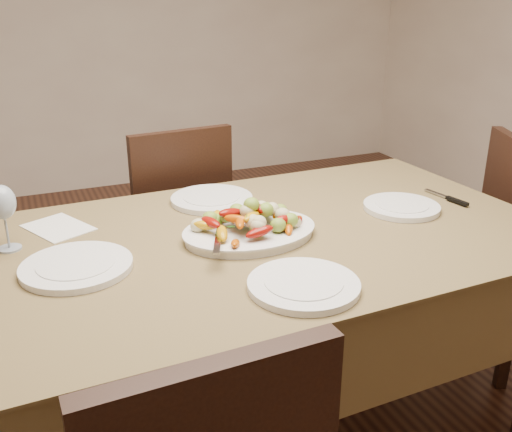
{
  "coord_description": "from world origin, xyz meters",
  "views": [
    {
      "loc": [
        -0.72,
        -1.46,
        1.44
      ],
      "look_at": [
        -0.09,
        0.0,
        0.82
      ],
      "focal_mm": 40.0,
      "sensor_mm": 36.0,
      "label": 1
    }
  ],
  "objects_px": {
    "chair_far": "(169,227)",
    "plate_left": "(77,267)",
    "dining_table": "(256,341)",
    "plate_right": "(401,207)",
    "plate_far": "(212,199)",
    "plate_near": "(304,285)",
    "serving_platter": "(250,233)",
    "wine_glass": "(4,216)"
  },
  "relations": [
    {
      "from": "plate_far",
      "to": "wine_glass",
      "type": "relative_size",
      "value": 1.4
    },
    {
      "from": "serving_platter",
      "to": "plate_near",
      "type": "height_order",
      "value": "serving_platter"
    },
    {
      "from": "chair_far",
      "to": "wine_glass",
      "type": "distance_m",
      "value": 0.98
    },
    {
      "from": "serving_platter",
      "to": "plate_far",
      "type": "relative_size",
      "value": 1.39
    },
    {
      "from": "serving_platter",
      "to": "plate_right",
      "type": "bearing_deg",
      "value": 1.09
    },
    {
      "from": "serving_platter",
      "to": "plate_right",
      "type": "relative_size",
      "value": 1.56
    },
    {
      "from": "serving_platter",
      "to": "wine_glass",
      "type": "distance_m",
      "value": 0.7
    },
    {
      "from": "plate_far",
      "to": "plate_near",
      "type": "distance_m",
      "value": 0.69
    },
    {
      "from": "dining_table",
      "to": "serving_platter",
      "type": "distance_m",
      "value": 0.39
    },
    {
      "from": "plate_near",
      "to": "chair_far",
      "type": "bearing_deg",
      "value": 91.71
    },
    {
      "from": "serving_platter",
      "to": "plate_far",
      "type": "distance_m",
      "value": 0.34
    },
    {
      "from": "plate_far",
      "to": "dining_table",
      "type": "bearing_deg",
      "value": -85.54
    },
    {
      "from": "dining_table",
      "to": "plate_near",
      "type": "xyz_separation_m",
      "value": [
        -0.02,
        -0.35,
        0.39
      ]
    },
    {
      "from": "dining_table",
      "to": "chair_far",
      "type": "height_order",
      "value": "chair_far"
    },
    {
      "from": "plate_left",
      "to": "plate_near",
      "type": "xyz_separation_m",
      "value": [
        0.5,
        -0.33,
        0.0
      ]
    },
    {
      "from": "plate_right",
      "to": "plate_near",
      "type": "relative_size",
      "value": 0.91
    },
    {
      "from": "plate_near",
      "to": "plate_far",
      "type": "bearing_deg",
      "value": 90.13
    },
    {
      "from": "plate_right",
      "to": "plate_far",
      "type": "height_order",
      "value": "same"
    },
    {
      "from": "serving_platter",
      "to": "plate_right",
      "type": "distance_m",
      "value": 0.56
    },
    {
      "from": "plate_left",
      "to": "dining_table",
      "type": "bearing_deg",
      "value": 2.71
    },
    {
      "from": "plate_near",
      "to": "wine_glass",
      "type": "relative_size",
      "value": 1.37
    },
    {
      "from": "dining_table",
      "to": "plate_left",
      "type": "xyz_separation_m",
      "value": [
        -0.53,
        -0.03,
        0.39
      ]
    },
    {
      "from": "serving_platter",
      "to": "plate_left",
      "type": "relative_size",
      "value": 1.36
    },
    {
      "from": "chair_far",
      "to": "plate_near",
      "type": "height_order",
      "value": "chair_far"
    },
    {
      "from": "dining_table",
      "to": "plate_near",
      "type": "bearing_deg",
      "value": -93.93
    },
    {
      "from": "chair_far",
      "to": "plate_right",
      "type": "height_order",
      "value": "chair_far"
    },
    {
      "from": "dining_table",
      "to": "plate_far",
      "type": "height_order",
      "value": "plate_far"
    },
    {
      "from": "plate_near",
      "to": "dining_table",
      "type": "bearing_deg",
      "value": 86.07
    },
    {
      "from": "dining_table",
      "to": "plate_right",
      "type": "height_order",
      "value": "plate_right"
    },
    {
      "from": "plate_left",
      "to": "wine_glass",
      "type": "distance_m",
      "value": 0.28
    },
    {
      "from": "chair_far",
      "to": "plate_left",
      "type": "height_order",
      "value": "chair_far"
    },
    {
      "from": "dining_table",
      "to": "serving_platter",
      "type": "bearing_deg",
      "value": -164.3
    },
    {
      "from": "chair_far",
      "to": "plate_near",
      "type": "bearing_deg",
      "value": 85.9
    },
    {
      "from": "chair_far",
      "to": "serving_platter",
      "type": "bearing_deg",
      "value": 86.64
    },
    {
      "from": "dining_table",
      "to": "plate_left",
      "type": "distance_m",
      "value": 0.66
    },
    {
      "from": "plate_far",
      "to": "wine_glass",
      "type": "xyz_separation_m",
      "value": [
        -0.66,
        -0.15,
        0.09
      ]
    },
    {
      "from": "wine_glass",
      "to": "plate_right",
      "type": "bearing_deg",
      "value": -8.36
    },
    {
      "from": "dining_table",
      "to": "wine_glass",
      "type": "distance_m",
      "value": 0.86
    },
    {
      "from": "plate_near",
      "to": "plate_left",
      "type": "bearing_deg",
      "value": 146.83
    },
    {
      "from": "serving_platter",
      "to": "plate_far",
      "type": "xyz_separation_m",
      "value": [
        -0.0,
        0.34,
        -0.0
      ]
    },
    {
      "from": "dining_table",
      "to": "plate_right",
      "type": "relative_size",
      "value": 7.22
    },
    {
      "from": "plate_far",
      "to": "wine_glass",
      "type": "bearing_deg",
      "value": -167.4
    }
  ]
}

